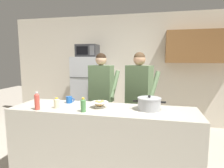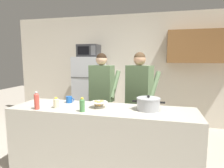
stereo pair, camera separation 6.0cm
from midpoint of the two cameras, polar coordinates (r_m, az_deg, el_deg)
back_wall_unit at (r=4.67m, az=8.53°, el=5.21°), size 6.00×0.48×2.60m
kitchen_island at (r=2.72m, az=-2.30°, el=-16.56°), size 2.46×0.68×0.92m
refrigerator at (r=4.58m, az=-6.22°, el=-2.09°), size 0.64×0.68×1.60m
microwave at (r=4.49m, az=-6.50°, el=9.78°), size 0.48×0.37×0.28m
person_near_pot at (r=3.45m, az=-2.52°, el=-1.24°), size 0.56×0.48×1.66m
person_by_sink at (r=3.21m, az=8.63°, el=-1.87°), size 0.61×0.56×1.67m
cooking_pot at (r=2.50m, az=11.40°, el=-5.79°), size 0.41×0.30×0.19m
coffee_mug at (r=2.92m, az=-12.01°, el=-4.53°), size 0.13×0.09×0.10m
bread_bowl at (r=2.58m, az=-3.17°, el=-5.91°), size 0.23×0.23×0.10m
bottle_near_edge at (r=2.65m, az=-20.85°, el=-4.64°), size 0.06×0.06×0.23m
bottle_mid_counter at (r=2.66m, az=-15.62°, el=-5.36°), size 0.07×0.07×0.14m
bottle_far_corner at (r=2.40m, az=-8.13°, el=-6.11°), size 0.06×0.06×0.18m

